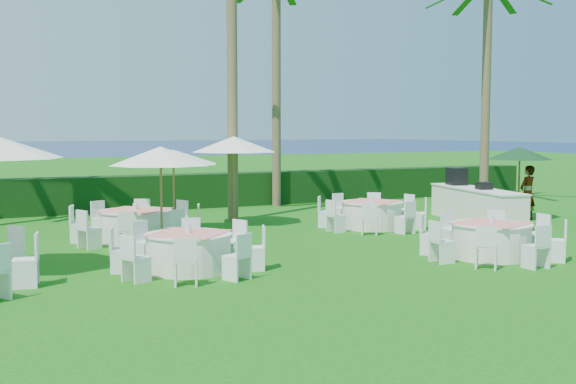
% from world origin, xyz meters
% --- Properties ---
extents(ground, '(120.00, 120.00, 0.00)m').
position_xyz_m(ground, '(0.00, 0.00, 0.00)').
color(ground, '#125A0F').
rests_on(ground, ground).
extents(hedge, '(34.00, 1.00, 1.20)m').
position_xyz_m(hedge, '(0.00, 12.00, 0.60)').
color(hedge, black).
rests_on(hedge, ground).
extents(banquet_table_b, '(2.97, 2.97, 0.92)m').
position_xyz_m(banquet_table_b, '(-1.33, 0.94, 0.40)').
color(banquet_table_b, white).
rests_on(banquet_table_b, ground).
extents(banquet_table_c, '(3.05, 3.05, 0.93)m').
position_xyz_m(banquet_table_c, '(5.06, -0.48, 0.41)').
color(banquet_table_c, white).
rests_on(banquet_table_c, ground).
extents(banquet_table_e, '(3.11, 3.11, 0.96)m').
position_xyz_m(banquet_table_e, '(-1.36, 5.11, 0.42)').
color(banquet_table_e, white).
rests_on(banquet_table_e, ground).
extents(banquet_table_f, '(3.05, 3.05, 0.93)m').
position_xyz_m(banquet_table_f, '(5.25, 4.66, 0.40)').
color(banquet_table_f, white).
rests_on(banquet_table_f, ground).
extents(umbrella_b, '(2.34, 2.34, 2.41)m').
position_xyz_m(umbrella_b, '(-1.25, 3.13, 2.20)').
color(umbrella_b, brown).
rests_on(umbrella_b, ground).
extents(umbrella_c, '(2.44, 2.44, 2.25)m').
position_xyz_m(umbrella_c, '(-0.06, 6.16, 2.05)').
color(umbrella_c, brown).
rests_on(umbrella_c, ground).
extents(umbrella_d, '(2.52, 2.52, 2.59)m').
position_xyz_m(umbrella_d, '(1.93, 6.81, 2.36)').
color(umbrella_d, brown).
rests_on(umbrella_d, ground).
extents(umbrella_green, '(1.95, 1.95, 2.25)m').
position_xyz_m(umbrella_green, '(10.39, 4.36, 2.05)').
color(umbrella_green, brown).
rests_on(umbrella_green, ground).
extents(buffet_table, '(1.84, 4.53, 1.58)m').
position_xyz_m(buffet_table, '(8.76, 4.42, 0.55)').
color(buffet_table, white).
rests_on(buffet_table, ground).
extents(staff_person, '(0.69, 0.53, 1.69)m').
position_xyz_m(staff_person, '(10.49, 4.09, 0.84)').
color(staff_person, gray).
rests_on(staff_person, ground).
extents(palm_c, '(4.41, 4.05, 10.45)m').
position_xyz_m(palm_c, '(2.32, 7.90, 5.70)').
color(palm_c, brown).
rests_on(palm_c, ground).
extents(palm_d, '(4.36, 4.27, 8.56)m').
position_xyz_m(palm_d, '(5.34, 11.30, 4.73)').
color(palm_d, brown).
rests_on(palm_d, ground).
extents(palm_e, '(4.13, 4.40, 8.17)m').
position_xyz_m(palm_e, '(12.18, 8.02, 4.53)').
color(palm_e, brown).
rests_on(palm_e, ground).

